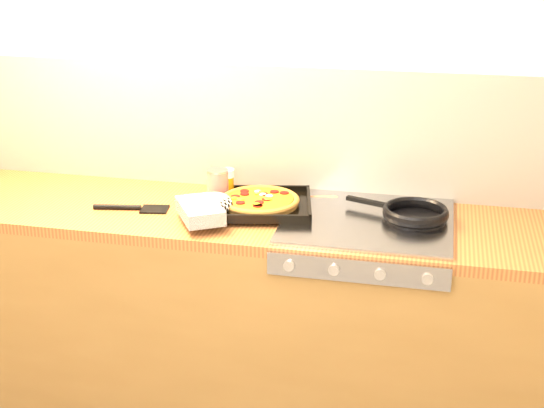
% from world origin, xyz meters
% --- Properties ---
extents(room_shell, '(3.20, 3.20, 3.20)m').
position_xyz_m(room_shell, '(0.00, 1.39, 1.15)').
color(room_shell, white).
rests_on(room_shell, ground).
extents(counter_run, '(3.20, 0.62, 0.90)m').
position_xyz_m(counter_run, '(0.00, 1.10, 0.45)').
color(counter_run, brown).
rests_on(counter_run, ground).
extents(stovetop, '(0.60, 0.56, 0.02)m').
position_xyz_m(stovetop, '(0.45, 1.10, 0.91)').
color(stovetop, '#9A9A9F').
rests_on(stovetop, counter_run).
extents(pizza_on_tray, '(0.51, 0.51, 0.06)m').
position_xyz_m(pizza_on_tray, '(-0.01, 1.08, 0.94)').
color(pizza_on_tray, black).
rests_on(pizza_on_tray, stovetop).
extents(frying_pan, '(0.41, 0.30, 0.04)m').
position_xyz_m(frying_pan, '(0.61, 1.13, 0.94)').
color(frying_pan, black).
rests_on(frying_pan, stovetop).
extents(tomato_can, '(0.10, 0.10, 0.12)m').
position_xyz_m(tomato_can, '(-0.15, 1.21, 0.96)').
color(tomato_can, maroon).
rests_on(tomato_can, counter_run).
extents(juice_glass, '(0.09, 0.09, 0.12)m').
position_xyz_m(juice_glass, '(-0.12, 1.24, 0.96)').
color(juice_glass, '#C5790B').
rests_on(juice_glass, counter_run).
extents(wooden_spoon, '(0.30, 0.09, 0.02)m').
position_xyz_m(wooden_spoon, '(0.20, 1.29, 0.91)').
color(wooden_spoon, '#AA6A48').
rests_on(wooden_spoon, counter_run).
extents(black_spatula, '(0.29, 0.10, 0.02)m').
position_xyz_m(black_spatula, '(-0.43, 1.03, 0.91)').
color(black_spatula, black).
rests_on(black_spatula, counter_run).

